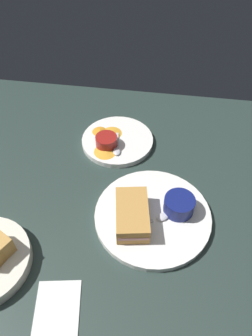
{
  "coord_description": "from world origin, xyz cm",
  "views": [
    {
      "loc": [
        -43.58,
        -13.17,
        66.18
      ],
      "look_at": [
        13.68,
        -4.57,
        3.0
      ],
      "focal_mm": 33.65,
      "sensor_mm": 36.0,
      "label": 1
    }
  ],
  "objects_px": {
    "plate_chips_companion": "(117,141)",
    "ramekin_light_gravy": "(106,141)",
    "plate_sandwich_main": "(153,216)",
    "sandwich_half_near": "(132,215)",
    "ramekin_dark_sauce": "(179,204)",
    "spoon_by_gravy_ramekin": "(117,148)",
    "spoon_by_dark_ramekin": "(158,218)"
  },
  "relations": [
    {
      "from": "plate_sandwich_main",
      "to": "sandwich_half_near",
      "type": "distance_m",
      "value": 0.06
    },
    {
      "from": "plate_sandwich_main",
      "to": "spoon_by_dark_ramekin",
      "type": "relative_size",
      "value": 3.21
    },
    {
      "from": "ramekin_dark_sauce",
      "to": "spoon_by_dark_ramekin",
      "type": "height_order",
      "value": "ramekin_dark_sauce"
    },
    {
      "from": "ramekin_dark_sauce",
      "to": "spoon_by_dark_ramekin",
      "type": "xyz_separation_m",
      "value": [
        -0.03,
        0.05,
        -0.02
      ]
    },
    {
      "from": "plate_chips_companion",
      "to": "ramekin_light_gravy",
      "type": "bearing_deg",
      "value": 140.19
    },
    {
      "from": "ramekin_dark_sauce",
      "to": "plate_sandwich_main",
      "type": "bearing_deg",
      "value": 109.22
    },
    {
      "from": "ramekin_light_gravy",
      "to": "ramekin_dark_sauce",
      "type": "bearing_deg",
      "value": -132.84
    },
    {
      "from": "spoon_by_gravy_ramekin",
      "to": "plate_chips_companion",
      "type": "bearing_deg",
      "value": 8.07
    },
    {
      "from": "sandwich_half_near",
      "to": "ramekin_light_gravy",
      "type": "relative_size",
      "value": 2.23
    },
    {
      "from": "plate_chips_companion",
      "to": "spoon_by_gravy_ramekin",
      "type": "distance_m",
      "value": 0.05
    },
    {
      "from": "plate_chips_companion",
      "to": "ramekin_light_gravy",
      "type": "distance_m",
      "value": 0.05
    },
    {
      "from": "plate_sandwich_main",
      "to": "sandwich_half_near",
      "type": "xyz_separation_m",
      "value": [
        -0.03,
        0.05,
        0.03
      ]
    },
    {
      "from": "plate_sandwich_main",
      "to": "plate_chips_companion",
      "type": "bearing_deg",
      "value": 27.1
    },
    {
      "from": "plate_sandwich_main",
      "to": "ramekin_dark_sauce",
      "type": "xyz_separation_m",
      "value": [
        0.02,
        -0.06,
        0.03
      ]
    },
    {
      "from": "ramekin_dark_sauce",
      "to": "ramekin_light_gravy",
      "type": "distance_m",
      "value": 0.3
    },
    {
      "from": "sandwich_half_near",
      "to": "ramekin_dark_sauce",
      "type": "height_order",
      "value": "sandwich_half_near"
    },
    {
      "from": "sandwich_half_near",
      "to": "ramekin_dark_sauce",
      "type": "distance_m",
      "value": 0.12
    },
    {
      "from": "plate_chips_companion",
      "to": "spoon_by_gravy_ramekin",
      "type": "relative_size",
      "value": 2.18
    },
    {
      "from": "ramekin_light_gravy",
      "to": "plate_chips_companion",
      "type": "bearing_deg",
      "value": -39.81
    },
    {
      "from": "plate_chips_companion",
      "to": "spoon_by_gravy_ramekin",
      "type": "height_order",
      "value": "spoon_by_gravy_ramekin"
    },
    {
      "from": "ramekin_dark_sauce",
      "to": "spoon_by_gravy_ramekin",
      "type": "distance_m",
      "value": 0.27
    },
    {
      "from": "spoon_by_dark_ramekin",
      "to": "plate_chips_companion",
      "type": "distance_m",
      "value": 0.31
    },
    {
      "from": "sandwich_half_near",
      "to": "plate_chips_companion",
      "type": "relative_size",
      "value": 0.66
    },
    {
      "from": "ramekin_dark_sauce",
      "to": "plate_chips_companion",
      "type": "distance_m",
      "value": 0.31
    },
    {
      "from": "ramekin_dark_sauce",
      "to": "spoon_by_gravy_ramekin",
      "type": "xyz_separation_m",
      "value": [
        0.19,
        0.19,
        -0.02
      ]
    },
    {
      "from": "plate_sandwich_main",
      "to": "ramekin_dark_sauce",
      "type": "distance_m",
      "value": 0.07
    },
    {
      "from": "ramekin_dark_sauce",
      "to": "ramekin_light_gravy",
      "type": "bearing_deg",
      "value": 47.16
    },
    {
      "from": "plate_sandwich_main",
      "to": "spoon_by_dark_ramekin",
      "type": "distance_m",
      "value": 0.02
    },
    {
      "from": "plate_sandwich_main",
      "to": "ramekin_light_gravy",
      "type": "xyz_separation_m",
      "value": [
        0.23,
        0.16,
        0.03
      ]
    },
    {
      "from": "sandwich_half_near",
      "to": "ramekin_light_gravy",
      "type": "height_order",
      "value": "sandwich_half_near"
    },
    {
      "from": "plate_sandwich_main",
      "to": "plate_chips_companion",
      "type": "distance_m",
      "value": 0.29
    },
    {
      "from": "plate_sandwich_main",
      "to": "plate_chips_companion",
      "type": "relative_size",
      "value": 1.32
    }
  ]
}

